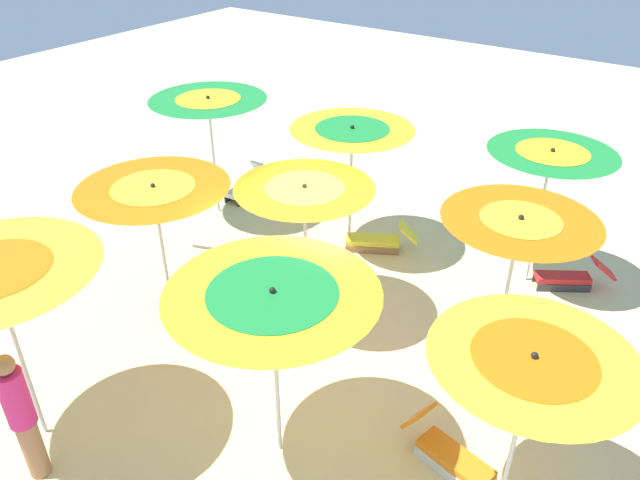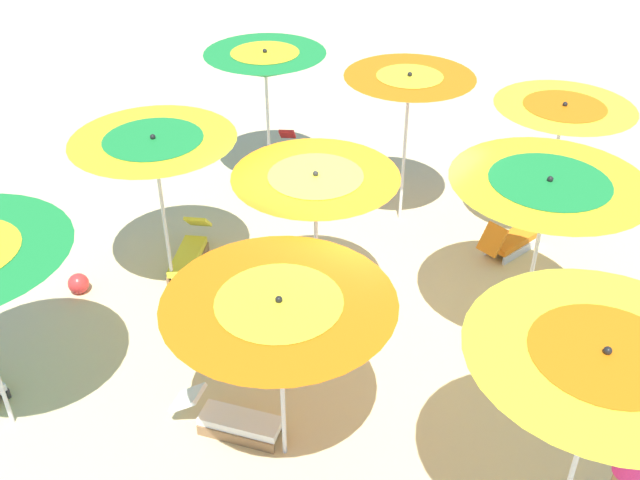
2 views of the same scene
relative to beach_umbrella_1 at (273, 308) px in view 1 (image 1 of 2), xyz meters
The scene contains 17 objects.
ground 3.21m from the beach_umbrella_1, 114.20° to the left, with size 36.87×36.87×0.04m, color beige.
beach_umbrella_1 is the anchor object (origin of this frame).
beach_umbrella_2 2.62m from the beach_umbrella_1, 16.86° to the left, with size 2.01×2.01×2.27m.
beach_umbrella_3 3.55m from the beach_umbrella_1, 158.49° to the left, with size 2.27×2.27×2.18m.
beach_umbrella_4 2.69m from the beach_umbrella_1, 119.13° to the left, with size 2.02×2.02×2.31m.
beach_umbrella_5 3.25m from the beach_umbrella_1, 60.11° to the left, with size 1.95×1.95×2.52m.
beach_umbrella_6 6.32m from the beach_umbrella_1, 139.75° to the left, with size 2.24×2.24×2.46m.
beach_umbrella_7 4.89m from the beach_umbrella_1, 112.62° to the left, with size 2.14×2.14×2.38m.
beach_umbrella_8 5.44m from the beach_umbrella_1, 76.59° to the left, with size 1.98×1.98×2.45m.
lounger_0 7.20m from the beach_umbrella_1, 134.01° to the left, with size 0.42×1.20×0.64m.
lounger_1 3.92m from the beach_umbrella_1, 118.85° to the left, with size 0.46×1.19×0.63m.
lounger_2 6.13m from the beach_umbrella_1, 70.76° to the left, with size 1.25×0.95×0.56m.
lounger_3 2.82m from the beach_umbrella_1, 27.99° to the left, with size 1.24×0.62×0.64m.
lounger_4 5.25m from the beach_umbrella_1, 106.22° to the left, with size 1.33×0.96×0.56m.
lounger_5 4.39m from the beach_umbrella_1, 150.18° to the left, with size 0.74×1.31×0.50m.
beachgoer_0 3.08m from the beach_umbrella_1, 138.03° to the right, with size 0.30×0.30×1.80m.
beach_ball 6.44m from the beach_umbrella_1, 117.20° to the left, with size 0.30×0.30×0.30m, color red.
Camera 1 is at (4.31, -6.08, 6.11)m, focal length 34.45 mm.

